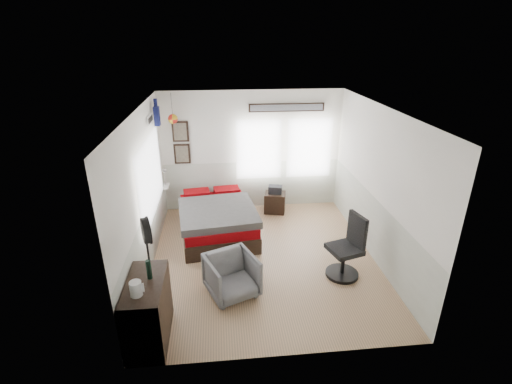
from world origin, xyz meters
TOP-DOWN VIEW (x-y plane):
  - ground_plane at (0.00, 0.00)m, footprint 4.00×4.50m
  - room_shell at (-0.08, 0.19)m, footprint 4.02×4.52m
  - wall_decor at (-1.10, 1.96)m, footprint 3.55×1.32m
  - bed at (-0.84, 1.01)m, footprint 1.64×2.16m
  - dresser at (-1.74, -1.75)m, footprint 0.48×1.00m
  - armchair at (-0.62, -0.95)m, footprint 0.94×0.95m
  - nightstand at (0.49, 1.88)m, footprint 0.54×0.47m
  - task_chair at (1.32, -0.63)m, footprint 0.61×0.61m
  - kettle at (-1.78, -2.00)m, footprint 0.17×0.14m
  - bottle at (-1.68, -1.67)m, footprint 0.07×0.07m
  - stand_fan at (-1.66, -1.64)m, footprint 0.19×0.34m
  - black_bag at (0.49, 1.88)m, footprint 0.34×0.26m

SIDE VIEW (x-z plane):
  - ground_plane at x=0.00m, z-range -0.01..0.00m
  - nightstand at x=0.49m, z-range 0.00..0.46m
  - bed at x=-0.84m, z-range -0.01..0.63m
  - armchair at x=-0.62m, z-range 0.00..0.67m
  - task_chair at x=1.32m, z-range -0.10..1.00m
  - dresser at x=-1.74m, z-range 0.00..0.90m
  - black_bag at x=0.49m, z-range 0.46..0.64m
  - kettle at x=-1.78m, z-range 0.90..1.09m
  - bottle at x=-1.68m, z-range 0.90..1.17m
  - stand_fan at x=-1.66m, z-range 1.14..1.99m
  - room_shell at x=-0.08m, z-range 0.26..2.97m
  - wall_decor at x=-1.10m, z-range 1.38..2.82m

